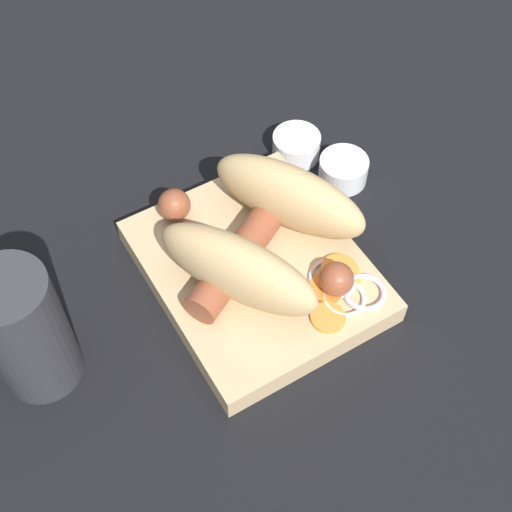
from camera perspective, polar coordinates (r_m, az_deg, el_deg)
ground_plane at (r=0.64m, az=0.00°, el=-1.77°), size 3.00×3.00×0.00m
food_tray at (r=0.63m, az=0.00°, el=-1.16°), size 0.21×0.17×0.02m
bread_roll at (r=0.60m, az=0.67°, el=2.00°), size 0.19×0.19×0.06m
sausage at (r=0.61m, az=-0.30°, el=1.24°), size 0.17×0.15×0.03m
pickled_veggies at (r=0.61m, az=6.92°, el=-2.58°), size 0.08×0.08×0.01m
condiment_cup_near at (r=0.71m, az=6.98°, el=6.76°), size 0.05×0.05×0.03m
condiment_cup_far at (r=0.72m, az=3.24°, el=8.70°), size 0.05×0.05×0.03m
drink_glass at (r=0.57m, az=-17.97°, el=-5.78°), size 0.06×0.06×0.12m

